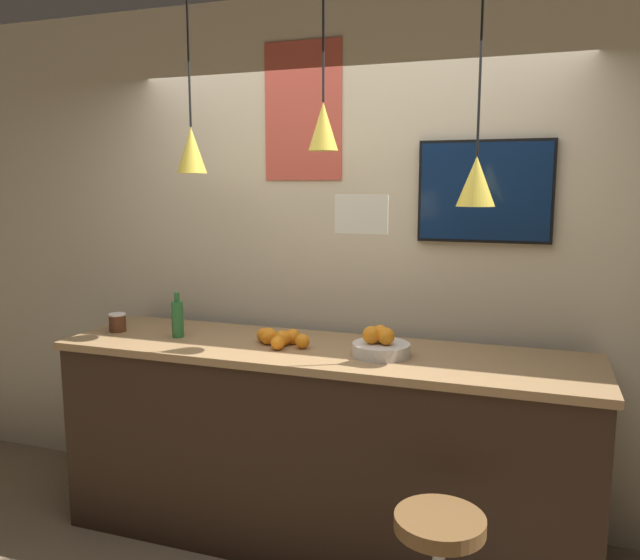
{
  "coord_description": "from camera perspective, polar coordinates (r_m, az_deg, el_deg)",
  "views": [
    {
      "loc": [
        1.01,
        -2.23,
        1.87
      ],
      "look_at": [
        0.0,
        0.67,
        1.4
      ],
      "focal_mm": 35.0,
      "sensor_mm": 36.0,
      "label": 1
    }
  ],
  "objects": [
    {
      "name": "pendant_lamp_middle",
      "position": [
        3.14,
        0.3,
        13.92
      ],
      "size": [
        0.15,
        0.15,
        0.77
      ],
      "color": "black"
    },
    {
      "name": "service_counter",
      "position": [
        3.36,
        0.0,
        -14.87
      ],
      "size": [
        2.73,
        0.71,
        1.05
      ],
      "color": "black",
      "rests_on": "ground_plane"
    },
    {
      "name": "wall_poster",
      "position": [
        3.59,
        -1.59,
        15.17
      ],
      "size": [
        0.45,
        0.01,
        0.76
      ],
      "color": "#C64C3D"
    },
    {
      "name": "back_wall",
      "position": [
        3.55,
        2.48,
        1.94
      ],
      "size": [
        8.0,
        0.06,
        2.9
      ],
      "color": "beige",
      "rests_on": "ground_plane"
    },
    {
      "name": "mounted_tv",
      "position": [
        3.33,
        14.83,
        7.82
      ],
      "size": [
        0.68,
        0.04,
        0.52
      ],
      "color": "black"
    },
    {
      "name": "juice_bottle",
      "position": [
        3.47,
        -12.89,
        -3.43
      ],
      "size": [
        0.06,
        0.06,
        0.25
      ],
      "color": "#286B33",
      "rests_on": "service_counter"
    },
    {
      "name": "pendant_lamp_left",
      "position": [
        3.44,
        -11.67,
        11.63
      ],
      "size": [
        0.16,
        0.16,
        0.87
      ],
      "color": "black"
    },
    {
      "name": "orange_pile",
      "position": [
        3.23,
        -3.57,
        -5.32
      ],
      "size": [
        0.31,
        0.21,
        0.09
      ],
      "color": "orange",
      "rests_on": "service_counter"
    },
    {
      "name": "pendant_lamp_right",
      "position": [
        2.97,
        14.09,
        8.89
      ],
      "size": [
        0.18,
        0.18,
        1.03
      ],
      "color": "black"
    },
    {
      "name": "hanging_menu_board",
      "position": [
        2.73,
        3.78,
        6.02
      ],
      "size": [
        0.24,
        0.01,
        0.17
      ],
      "color": "white"
    },
    {
      "name": "spread_jar",
      "position": [
        3.7,
        -18.03,
        -3.71
      ],
      "size": [
        0.09,
        0.09,
        0.1
      ],
      "color": "#562D19",
      "rests_on": "service_counter"
    },
    {
      "name": "fruit_bowl",
      "position": [
        3.05,
        5.55,
        -5.97
      ],
      "size": [
        0.28,
        0.28,
        0.15
      ],
      "color": "beige",
      "rests_on": "service_counter"
    }
  ]
}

